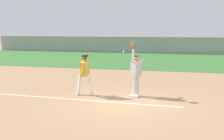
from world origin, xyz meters
name	(u,v)px	position (x,y,z in m)	size (l,w,h in m)	color
ground_plane	(126,105)	(0.00, 0.00, 0.00)	(72.19, 72.19, 0.00)	tan
outfield_grass	(160,60)	(0.00, 15.85, 0.01)	(42.16, 14.02, 0.01)	#3D7533
chalk_foul_line	(35,96)	(-3.93, 0.35, 0.00)	(12.00, 0.10, 0.01)	white
first_base	(134,96)	(0.07, 1.25, 0.04)	(0.38, 0.38, 0.08)	white
fielder	(136,70)	(0.12, 1.40, 1.12)	(0.48, 0.85, 2.28)	silver
runner	(85,72)	(-1.98, 1.07, 1.00)	(0.71, 0.84, 1.72)	white
baseball	(123,52)	(-0.39, 1.31, 1.86)	(0.07, 0.07, 0.07)	white
outfield_fence	(165,45)	(0.00, 22.85, 0.94)	(42.24, 0.08, 1.89)	#93999E
parked_car_black	(85,45)	(-10.76, 26.06, 0.67)	(4.58, 2.50, 1.25)	black
parked_car_red	(126,46)	(-5.13, 25.75, 0.67)	(4.55, 2.43, 1.25)	#B21E1E
parked_car_green	(168,46)	(0.14, 25.96, 0.67)	(4.51, 2.34, 1.25)	#1E6B33
parked_car_blue	(207,46)	(4.80, 26.45, 0.67)	(4.52, 2.35, 1.25)	#23389E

